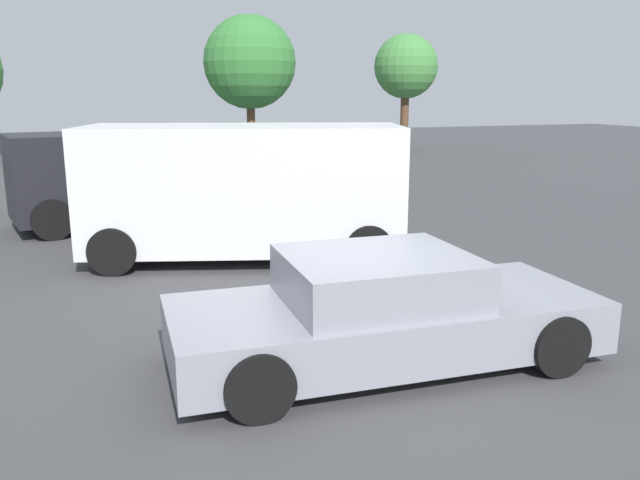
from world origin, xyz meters
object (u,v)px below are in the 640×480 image
object	(u,v)px
dog	(431,263)
sedan_foreground	(383,313)
suv_dark	(130,174)
van_white	(245,188)

from	to	relation	value
dog	sedan_foreground	bearing A→B (deg)	18.60
sedan_foreground	suv_dark	size ratio (longest dim) A/B	0.90
sedan_foreground	van_white	world-z (taller)	van_white
dog	suv_dark	world-z (taller)	suv_dark
sedan_foreground	suv_dark	bearing A→B (deg)	104.84
dog	suv_dark	size ratio (longest dim) A/B	0.12
suv_dark	dog	bearing A→B (deg)	-69.02
sedan_foreground	van_white	bearing A→B (deg)	96.14
dog	suv_dark	distance (m)	7.37
van_white	dog	bearing A→B (deg)	-28.19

